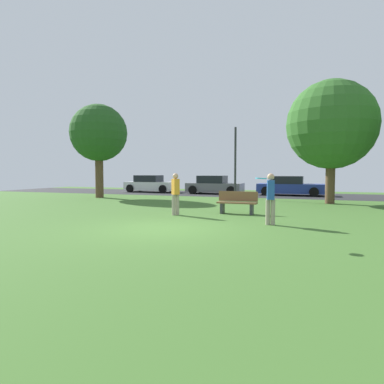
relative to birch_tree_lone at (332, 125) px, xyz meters
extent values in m
plane|color=#3D6628|center=(-4.87, -10.40, -4.15)|extent=(44.00, 44.00, 0.00)
cube|color=#28282B|center=(-4.87, 5.60, -4.14)|extent=(44.00, 6.40, 0.01)
cylinder|color=brown|center=(0.00, 0.00, -2.73)|extent=(0.48, 0.48, 2.83)
sphere|color=#2D6023|center=(0.00, 0.00, 0.02)|extent=(4.66, 4.66, 4.66)
cylinder|color=brown|center=(-14.03, -0.66, -2.75)|extent=(0.52, 0.52, 2.79)
sphere|color=#23511E|center=(-14.03, -0.66, 0.06)|extent=(3.67, 3.67, 3.67)
cylinder|color=gray|center=(-5.77, -7.25, -3.74)|extent=(0.14, 0.14, 0.81)
cylinder|color=gray|center=(-5.89, -7.36, -3.74)|extent=(0.14, 0.14, 0.81)
cube|color=orange|center=(-5.83, -7.30, -3.03)|extent=(0.38, 0.38, 0.61)
sphere|color=tan|center=(-5.83, -7.30, -2.62)|extent=(0.22, 0.22, 0.22)
cylinder|color=gray|center=(-2.10, -8.55, -3.74)|extent=(0.14, 0.14, 0.81)
cylinder|color=gray|center=(-1.94, -8.52, -3.74)|extent=(0.14, 0.14, 0.81)
cube|color=#23519E|center=(-2.02, -8.54, -3.03)|extent=(0.28, 0.36, 0.61)
sphere|color=tan|center=(-2.02, -8.54, -2.61)|extent=(0.22, 0.22, 0.22)
cylinder|color=#2DB2E0|center=(-1.92, -11.17, -2.61)|extent=(0.34, 0.34, 0.04)
cube|color=white|center=(-13.56, 5.80, -3.65)|extent=(4.21, 1.72, 0.70)
cube|color=black|center=(-13.77, 5.80, -3.03)|extent=(2.02, 1.51, 0.54)
cylinder|color=black|center=(-12.09, 6.66, -3.83)|extent=(0.64, 0.22, 0.64)
cylinder|color=black|center=(-12.09, 4.94, -3.83)|extent=(0.64, 0.22, 0.64)
cylinder|color=black|center=(-15.04, 6.66, -3.83)|extent=(0.64, 0.22, 0.64)
cylinder|color=black|center=(-15.04, 4.94, -3.83)|extent=(0.64, 0.22, 0.64)
cube|color=slate|center=(-8.01, 5.59, -3.66)|extent=(4.22, 1.86, 0.67)
cube|color=black|center=(-8.22, 5.59, -3.05)|extent=(2.02, 1.64, 0.57)
cylinder|color=black|center=(-6.53, 6.52, -3.83)|extent=(0.64, 0.22, 0.64)
cylinder|color=black|center=(-6.53, 4.66, -3.83)|extent=(0.64, 0.22, 0.64)
cylinder|color=black|center=(-9.48, 6.52, -3.83)|extent=(0.64, 0.22, 0.64)
cylinder|color=black|center=(-9.48, 4.66, -3.83)|extent=(0.64, 0.22, 0.64)
cube|color=#233893|center=(-2.45, 5.84, -3.66)|extent=(4.59, 1.87, 0.68)
cube|color=black|center=(-2.68, 5.84, -3.05)|extent=(2.20, 1.65, 0.55)
cylinder|color=black|center=(-0.85, 6.78, -3.83)|extent=(0.64, 0.22, 0.64)
cylinder|color=black|center=(-0.85, 4.90, -3.83)|extent=(0.64, 0.22, 0.64)
cylinder|color=black|center=(-4.06, 6.78, -3.83)|extent=(0.64, 0.22, 0.64)
cylinder|color=black|center=(-4.06, 4.90, -3.83)|extent=(0.64, 0.22, 0.64)
cube|color=brown|center=(-3.65, -6.15, -3.70)|extent=(1.60, 0.44, 0.06)
cube|color=brown|center=(-3.65, -5.95, -3.45)|extent=(1.60, 0.06, 0.40)
cube|color=#333338|center=(-3.05, -6.15, -3.92)|extent=(0.10, 0.40, 0.45)
cube|color=#333338|center=(-4.25, -6.15, -3.92)|extent=(0.10, 0.40, 0.45)
cylinder|color=#2D2D33|center=(-5.56, 1.80, -1.90)|extent=(0.14, 0.14, 4.50)
camera|label=1|loc=(-0.61, -19.66, -2.44)|focal=32.18mm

